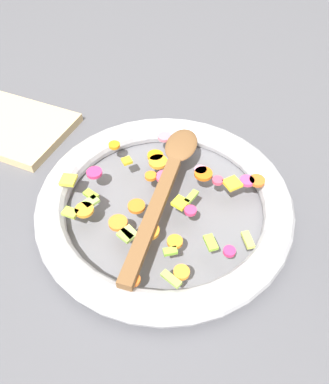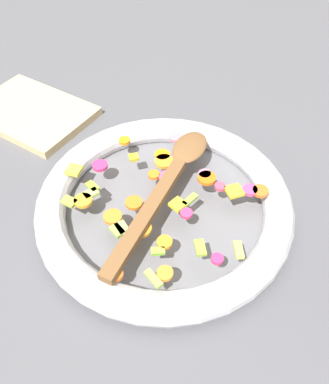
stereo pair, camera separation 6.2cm
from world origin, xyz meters
TOP-DOWN VIEW (x-y plane):
  - ground_plane at (0.00, 0.00)m, footprint 4.00×4.00m
  - skillet at (0.00, 0.00)m, footprint 0.43×0.43m
  - chopped_vegetables at (-0.00, -0.01)m, footprint 0.34×0.32m
  - wooden_spoon at (-0.00, 0.02)m, footprint 0.08×0.34m
  - cutting_board at (-0.40, 0.07)m, footprint 0.26×0.18m

SIDE VIEW (x-z plane):
  - ground_plane at x=0.00m, z-range 0.00..0.00m
  - cutting_board at x=-0.40m, z-range 0.00..0.02m
  - skillet at x=0.00m, z-range 0.00..0.05m
  - chopped_vegetables at x=0.00m, z-range 0.05..0.06m
  - wooden_spoon at x=0.00m, z-range 0.06..0.07m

